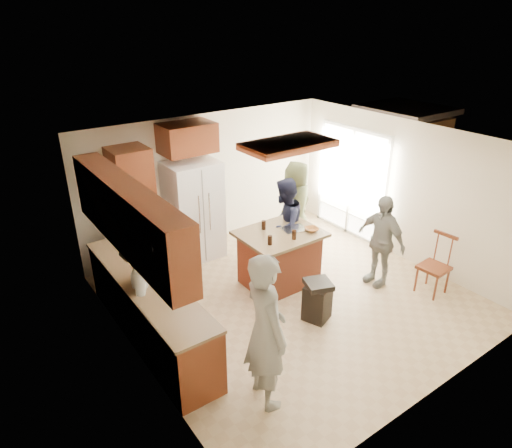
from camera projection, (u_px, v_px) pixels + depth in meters
room_shell at (395, 169)px, 10.39m from camera, size 8.00×5.20×5.00m
person_front_left at (266, 331)px, 4.99m from camera, size 0.61×0.77×1.91m
person_behind_left at (284, 225)px, 7.79m from camera, size 0.94×0.82×1.64m
person_behind_right at (296, 205)px, 8.50m from camera, size 0.92×0.70×1.68m
person_side_right at (381, 241)px, 7.35m from camera, size 0.47×0.91×1.55m
person_counter at (148, 290)px, 6.00m from camera, size 0.80×1.14×1.60m
left_cabinetry at (142, 279)px, 5.95m from camera, size 0.64×3.00×2.30m
back_wall_units at (148, 193)px, 7.58m from camera, size 1.80×0.60×2.45m
refrigerator at (194, 211)px, 8.13m from camera, size 0.90×0.76×1.80m
kitchen_island at (279, 257)px, 7.46m from camera, size 1.28×1.03×0.93m
island_items at (295, 229)px, 7.28m from camera, size 1.00×0.66×0.15m
trash_bin at (317, 300)px, 6.63m from camera, size 0.46×0.46×0.63m
spindle_chair at (435, 267)px, 7.22m from camera, size 0.45×0.45×0.99m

